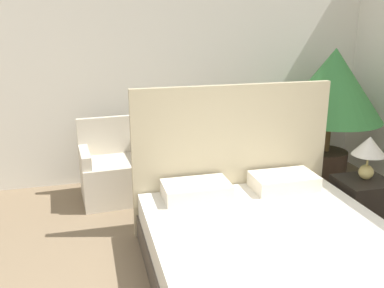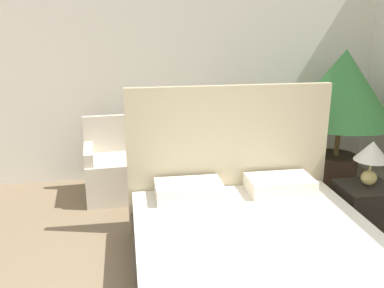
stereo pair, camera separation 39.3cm
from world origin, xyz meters
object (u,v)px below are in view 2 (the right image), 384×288
armchair_near_window_left (117,172)px  table_lamp (372,155)px  nightstand (364,208)px  potted_palm (342,93)px  side_table (162,178)px  bed (256,251)px  armchair_near_window_right (206,167)px

armchair_near_window_left → table_lamp: size_ratio=2.05×
nightstand → potted_palm: bearing=77.4°
nightstand → side_table: (-1.86, 1.15, -0.03)m
bed → potted_palm: bearing=48.8°
potted_palm → nightstand: 1.45m
bed → table_lamp: bed is taller
bed → potted_palm: (1.54, 1.75, 0.88)m
bed → armchair_near_window_left: size_ratio=2.34×
armchair_near_window_left → armchair_near_window_right: bearing=-3.8°
nightstand → table_lamp: (0.02, 0.02, 0.54)m
table_lamp → side_table: 2.27m
armchair_near_window_left → bed: bearing=-63.5°
bed → side_table: size_ratio=5.25×
side_table → armchair_near_window_right: bearing=4.9°
armchair_near_window_left → table_lamp: (2.40, -1.17, 0.47)m
bed → armchair_near_window_left: 2.15m
armchair_near_window_left → side_table: size_ratio=2.24×
armchair_near_window_right → side_table: bearing=-170.6°
nightstand → side_table: bearing=148.3°
table_lamp → armchair_near_window_left: bearing=154.0°
side_table → armchair_near_window_left: bearing=175.1°
potted_palm → side_table: 2.31m
table_lamp → potted_palm: bearing=78.4°
armchair_near_window_right → side_table: 0.53m
armchair_near_window_left → armchair_near_window_right: (1.04, -0.00, 0.00)m
potted_palm → nightstand: potted_palm is taller
armchair_near_window_left → armchair_near_window_right: size_ratio=1.00×
armchair_near_window_left → table_lamp: armchair_near_window_left is taller
armchair_near_window_right → table_lamp: bearing=-36.1°
bed → nightstand: size_ratio=4.20×
bed → table_lamp: bearing=27.5°
nightstand → side_table: nightstand is taller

